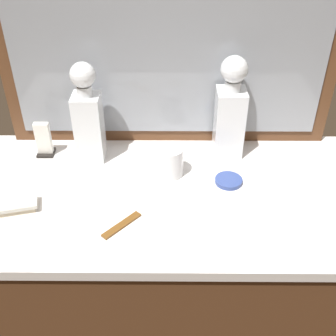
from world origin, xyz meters
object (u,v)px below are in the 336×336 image
object	(u,v)px
crystal_decanter_rear	(230,116)
crystal_tumbler_far_right	(170,163)
crystal_decanter_far_left	(89,122)
porcelain_dish	(229,181)
tortoiseshell_comb	(122,225)
napkin_holder	(44,141)
silver_brush_front	(9,206)

from	to	relation	value
crystal_decanter_rear	crystal_tumbler_far_right	distance (m)	0.23
crystal_decanter_far_left	porcelain_dish	size ratio (longest dim) A/B	3.92
crystal_tumbler_far_right	porcelain_dish	size ratio (longest dim) A/B	1.14
tortoiseshell_comb	porcelain_dish	bearing A→B (deg)	31.95
napkin_holder	crystal_decanter_far_left	bearing A→B (deg)	-5.72
crystal_decanter_rear	crystal_tumbler_far_right	world-z (taller)	crystal_decanter_rear
crystal_decanter_rear	crystal_decanter_far_left	distance (m)	0.42
crystal_tumbler_far_right	napkin_holder	world-z (taller)	napkin_holder
silver_brush_front	porcelain_dish	size ratio (longest dim) A/B	2.00
silver_brush_front	tortoiseshell_comb	world-z (taller)	silver_brush_front
crystal_decanter_far_left	porcelain_dish	bearing A→B (deg)	-17.25
porcelain_dish	tortoiseshell_comb	xyz separation A→B (m)	(-0.29, -0.18, -0.00)
crystal_tumbler_far_right	silver_brush_front	bearing A→B (deg)	-159.18
crystal_decanter_rear	crystal_tumbler_far_right	bearing A→B (deg)	-145.86
silver_brush_front	tortoiseshell_comb	bearing A→B (deg)	-10.96
crystal_decanter_rear	porcelain_dish	world-z (taller)	crystal_decanter_rear
crystal_decanter_rear	napkin_holder	xyz separation A→B (m)	(-0.57, -0.02, -0.08)
crystal_tumbler_far_right	crystal_decanter_far_left	bearing A→B (deg)	159.98
crystal_decanter_rear	silver_brush_front	size ratio (longest dim) A/B	2.00
crystal_tumbler_far_right	silver_brush_front	distance (m)	0.45
crystal_decanter_far_left	silver_brush_front	xyz separation A→B (m)	(-0.18, -0.25, -0.11)
tortoiseshell_comb	napkin_holder	xyz separation A→B (m)	(-0.27, 0.32, 0.04)
crystal_tumbler_far_right	porcelain_dish	bearing A→B (deg)	-13.12
crystal_decanter_far_left	tortoiseshell_comb	bearing A→B (deg)	-68.85
crystal_decanter_rear	crystal_decanter_far_left	xyz separation A→B (m)	(-0.42, -0.03, -0.00)
crystal_decanter_rear	silver_brush_front	world-z (taller)	crystal_decanter_rear
silver_brush_front	tortoiseshell_comb	size ratio (longest dim) A/B	1.54
crystal_decanter_rear	silver_brush_front	distance (m)	0.67
tortoiseshell_comb	crystal_decanter_far_left	bearing A→B (deg)	111.15
porcelain_dish	tortoiseshell_comb	world-z (taller)	porcelain_dish
crystal_tumbler_far_right	crystal_decanter_rear	bearing A→B (deg)	34.14
napkin_holder	silver_brush_front	bearing A→B (deg)	-97.43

